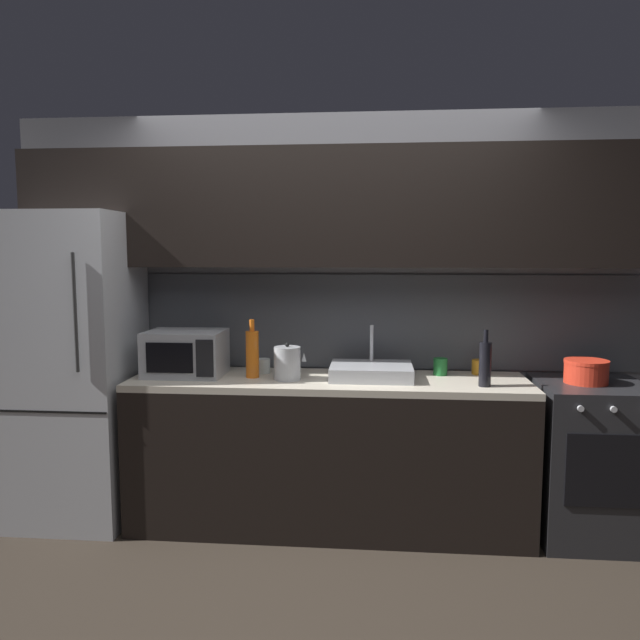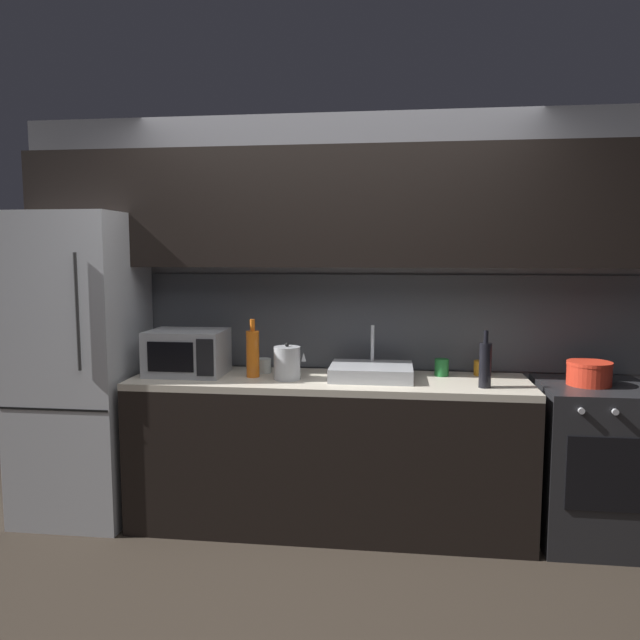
{
  "view_description": "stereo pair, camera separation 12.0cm",
  "coord_description": "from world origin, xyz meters",
  "px_view_note": "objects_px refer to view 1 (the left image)",
  "views": [
    {
      "loc": [
        0.26,
        -2.6,
        1.64
      ],
      "look_at": [
        -0.05,
        0.9,
        1.25
      ],
      "focal_mm": 34.01,
      "sensor_mm": 36.0,
      "label": 1
    },
    {
      "loc": [
        0.38,
        -2.58,
        1.64
      ],
      "look_at": [
        -0.05,
        0.9,
        1.25
      ],
      "focal_mm": 34.01,
      "sensor_mm": 36.0,
      "label": 2
    }
  ],
  "objects_px": {
    "mug_clear": "(263,366)",
    "mug_amber": "(479,367)",
    "oven_range": "(589,460)",
    "microwave": "(186,353)",
    "wine_bottle_orange": "(252,353)",
    "wine_bottle_dark": "(485,363)",
    "cooking_pot": "(586,371)",
    "kettle": "(287,363)",
    "refrigerator": "(77,368)",
    "mug_green": "(440,367)"
  },
  "relations": [
    {
      "from": "mug_clear",
      "to": "mug_amber",
      "type": "bearing_deg",
      "value": 3.47
    },
    {
      "from": "oven_range",
      "to": "microwave",
      "type": "xyz_separation_m",
      "value": [
        -2.37,
        0.02,
        0.58
      ]
    },
    {
      "from": "oven_range",
      "to": "wine_bottle_orange",
      "type": "height_order",
      "value": "wine_bottle_orange"
    },
    {
      "from": "microwave",
      "to": "wine_bottle_dark",
      "type": "bearing_deg",
      "value": -5.04
    },
    {
      "from": "oven_range",
      "to": "cooking_pot",
      "type": "distance_m",
      "value": 0.52
    },
    {
      "from": "microwave",
      "to": "kettle",
      "type": "xyz_separation_m",
      "value": [
        0.63,
        -0.08,
        -0.04
      ]
    },
    {
      "from": "microwave",
      "to": "wine_bottle_orange",
      "type": "xyz_separation_m",
      "value": [
        0.41,
        -0.03,
        0.01
      ]
    },
    {
      "from": "wine_bottle_orange",
      "to": "cooking_pot",
      "type": "bearing_deg",
      "value": 0.29
    },
    {
      "from": "wine_bottle_orange",
      "to": "kettle",
      "type": "bearing_deg",
      "value": -12.48
    },
    {
      "from": "kettle",
      "to": "mug_clear",
      "type": "bearing_deg",
      "value": 134.42
    },
    {
      "from": "kettle",
      "to": "refrigerator",
      "type": "bearing_deg",
      "value": 177.49
    },
    {
      "from": "microwave",
      "to": "kettle",
      "type": "distance_m",
      "value": 0.64
    },
    {
      "from": "kettle",
      "to": "mug_amber",
      "type": "distance_m",
      "value": 1.17
    },
    {
      "from": "kettle",
      "to": "mug_clear",
      "type": "xyz_separation_m",
      "value": [
        -0.18,
        0.18,
        -0.05
      ]
    },
    {
      "from": "oven_range",
      "to": "microwave",
      "type": "bearing_deg",
      "value": 179.52
    },
    {
      "from": "wine_bottle_orange",
      "to": "cooking_pot",
      "type": "xyz_separation_m",
      "value": [
        1.92,
        0.01,
        -0.08
      ]
    },
    {
      "from": "microwave",
      "to": "mug_clear",
      "type": "height_order",
      "value": "microwave"
    },
    {
      "from": "oven_range",
      "to": "wine_bottle_orange",
      "type": "relative_size",
      "value": 2.6
    },
    {
      "from": "kettle",
      "to": "wine_bottle_dark",
      "type": "height_order",
      "value": "wine_bottle_dark"
    },
    {
      "from": "wine_bottle_dark",
      "to": "mug_green",
      "type": "xyz_separation_m",
      "value": [
        -0.21,
        0.29,
        -0.08
      ]
    },
    {
      "from": "oven_range",
      "to": "cooking_pot",
      "type": "height_order",
      "value": "cooking_pot"
    },
    {
      "from": "wine_bottle_orange",
      "to": "mug_amber",
      "type": "distance_m",
      "value": 1.38
    },
    {
      "from": "refrigerator",
      "to": "wine_bottle_orange",
      "type": "relative_size",
      "value": 5.42
    },
    {
      "from": "refrigerator",
      "to": "wine_bottle_dark",
      "type": "xyz_separation_m",
      "value": [
        2.42,
        -0.14,
        0.09
      ]
    },
    {
      "from": "microwave",
      "to": "mug_clear",
      "type": "distance_m",
      "value": 0.47
    },
    {
      "from": "refrigerator",
      "to": "oven_range",
      "type": "distance_m",
      "value": 3.09
    },
    {
      "from": "microwave",
      "to": "mug_green",
      "type": "xyz_separation_m",
      "value": [
        1.53,
        0.14,
        -0.08
      ]
    },
    {
      "from": "wine_bottle_dark",
      "to": "refrigerator",
      "type": "bearing_deg",
      "value": 176.8
    },
    {
      "from": "refrigerator",
      "to": "mug_green",
      "type": "distance_m",
      "value": 2.22
    },
    {
      "from": "oven_range",
      "to": "wine_bottle_dark",
      "type": "height_order",
      "value": "wine_bottle_dark"
    },
    {
      "from": "mug_clear",
      "to": "cooking_pot",
      "type": "height_order",
      "value": "cooking_pot"
    },
    {
      "from": "wine_bottle_dark",
      "to": "mug_clear",
      "type": "height_order",
      "value": "wine_bottle_dark"
    },
    {
      "from": "oven_range",
      "to": "mug_clear",
      "type": "height_order",
      "value": "mug_clear"
    },
    {
      "from": "wine_bottle_orange",
      "to": "cooking_pot",
      "type": "relative_size",
      "value": 1.42
    },
    {
      "from": "wine_bottle_dark",
      "to": "cooking_pot",
      "type": "distance_m",
      "value": 0.61
    },
    {
      "from": "microwave",
      "to": "wine_bottle_orange",
      "type": "relative_size",
      "value": 1.33
    },
    {
      "from": "microwave",
      "to": "mug_amber",
      "type": "height_order",
      "value": "microwave"
    },
    {
      "from": "mug_green",
      "to": "refrigerator",
      "type": "bearing_deg",
      "value": -175.9
    },
    {
      "from": "microwave",
      "to": "wine_bottle_dark",
      "type": "xyz_separation_m",
      "value": [
        1.74,
        -0.15,
        -0.01
      ]
    },
    {
      "from": "mug_green",
      "to": "mug_clear",
      "type": "xyz_separation_m",
      "value": [
        -1.08,
        -0.03,
        -0.01
      ]
    },
    {
      "from": "wine_bottle_dark",
      "to": "mug_amber",
      "type": "distance_m",
      "value": 0.35
    },
    {
      "from": "refrigerator",
      "to": "oven_range",
      "type": "relative_size",
      "value": 2.08
    },
    {
      "from": "wine_bottle_dark",
      "to": "mug_amber",
      "type": "xyz_separation_m",
      "value": [
        0.03,
        0.34,
        -0.09
      ]
    },
    {
      "from": "kettle",
      "to": "mug_amber",
      "type": "relative_size",
      "value": 2.41
    },
    {
      "from": "mug_amber",
      "to": "mug_clear",
      "type": "bearing_deg",
      "value": -176.53
    },
    {
      "from": "cooking_pot",
      "to": "kettle",
      "type": "bearing_deg",
      "value": -178.06
    },
    {
      "from": "wine_bottle_dark",
      "to": "mug_green",
      "type": "bearing_deg",
      "value": 125.67
    },
    {
      "from": "refrigerator",
      "to": "wine_bottle_orange",
      "type": "xyz_separation_m",
      "value": [
        1.09,
        -0.01,
        0.11
      ]
    },
    {
      "from": "microwave",
      "to": "cooking_pot",
      "type": "distance_m",
      "value": 2.33
    },
    {
      "from": "wine_bottle_orange",
      "to": "mug_amber",
      "type": "height_order",
      "value": "wine_bottle_orange"
    }
  ]
}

